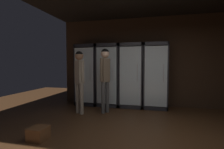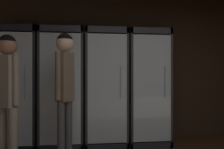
# 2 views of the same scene
# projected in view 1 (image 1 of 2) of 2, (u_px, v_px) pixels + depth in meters

# --- Properties ---
(wall_back) EXTENTS (6.00, 0.06, 2.80)m
(wall_back) POSITION_uv_depth(u_px,v_px,m) (153.00, 62.00, 5.26)
(wall_back) COLOR #382619
(wall_back) RESTS_ON ground
(cooler_far_left) EXTENTS (0.70, 0.59, 1.95)m
(cooler_far_left) POSITION_uv_depth(u_px,v_px,m) (88.00, 75.00, 5.49)
(cooler_far_left) COLOR black
(cooler_far_left) RESTS_ON ground
(cooler_left) EXTENTS (0.70, 0.59, 1.95)m
(cooler_left) POSITION_uv_depth(u_px,v_px,m) (109.00, 76.00, 5.32)
(cooler_left) COLOR #2B2B30
(cooler_left) RESTS_ON ground
(cooler_center) EXTENTS (0.70, 0.59, 1.95)m
(cooler_center) POSITION_uv_depth(u_px,v_px,m) (131.00, 76.00, 5.15)
(cooler_center) COLOR #2B2B30
(cooler_center) RESTS_ON ground
(cooler_right) EXTENTS (0.70, 0.59, 1.95)m
(cooler_right) POSITION_uv_depth(u_px,v_px,m) (155.00, 77.00, 4.98)
(cooler_right) COLOR #2B2B30
(cooler_right) RESTS_ON ground
(shopper_near) EXTENTS (0.29, 0.24, 1.67)m
(shopper_near) POSITION_uv_depth(u_px,v_px,m) (79.00, 75.00, 4.39)
(shopper_near) COLOR gray
(shopper_near) RESTS_ON ground
(shopper_far) EXTENTS (0.24, 0.28, 1.74)m
(shopper_far) POSITION_uv_depth(u_px,v_px,m) (105.00, 71.00, 4.45)
(shopper_far) COLOR #4C4C4C
(shopper_far) RESTS_ON ground
(wine_crate_floor) EXTENTS (0.29, 0.31, 0.22)m
(wine_crate_floor) POSITION_uv_depth(u_px,v_px,m) (38.00, 133.00, 2.89)
(wine_crate_floor) COLOR brown
(wine_crate_floor) RESTS_ON ground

